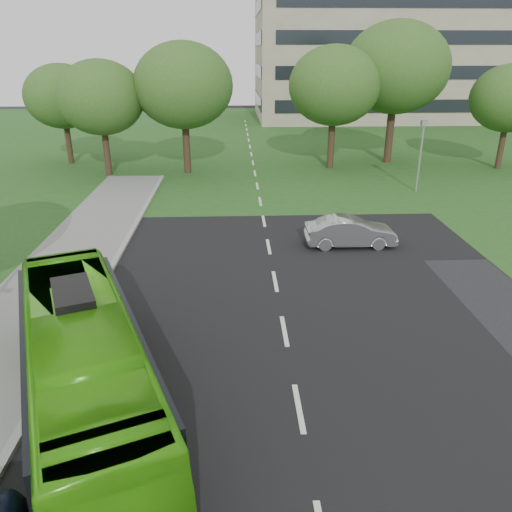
{
  "coord_description": "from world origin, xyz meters",
  "views": [
    {
      "loc": [
        -1.63,
        -12.78,
        8.88
      ],
      "look_at": [
        -0.84,
        4.95,
        1.6
      ],
      "focal_mm": 35.0,
      "sensor_mm": 36.0,
      "label": 1
    }
  ],
  "objects_px": {
    "tree_park_c": "(334,86)",
    "sedan": "(350,232)",
    "tree_park_f": "(62,96)",
    "bus": "(85,366)",
    "office_building": "(403,23)",
    "tree_park_d": "(396,68)",
    "tree_park_a": "(101,98)",
    "camera_pole": "(421,147)",
    "tree_park_b": "(183,86)",
    "tree_park_e": "(510,98)"
  },
  "relations": [
    {
      "from": "tree_park_f",
      "to": "tree_park_b",
      "type": "bearing_deg",
      "value": -21.34
    },
    {
      "from": "tree_park_a",
      "to": "tree_park_c",
      "type": "xyz_separation_m",
      "value": [
        17.64,
        1.7,
        0.68
      ]
    },
    {
      "from": "tree_park_e",
      "to": "bus",
      "type": "distance_m",
      "value": 38.74
    },
    {
      "from": "tree_park_d",
      "to": "tree_park_e",
      "type": "xyz_separation_m",
      "value": [
        8.35,
        -2.9,
        -2.17
      ]
    },
    {
      "from": "tree_park_f",
      "to": "camera_pole",
      "type": "distance_m",
      "value": 28.52
    },
    {
      "from": "tree_park_e",
      "to": "tree_park_a",
      "type": "bearing_deg",
      "value": -178.41
    },
    {
      "from": "tree_park_f",
      "to": "camera_pole",
      "type": "bearing_deg",
      "value": -21.78
    },
    {
      "from": "tree_park_a",
      "to": "tree_park_b",
      "type": "relative_size",
      "value": 0.87
    },
    {
      "from": "office_building",
      "to": "tree_park_c",
      "type": "bearing_deg",
      "value": -114.66
    },
    {
      "from": "office_building",
      "to": "tree_park_f",
      "type": "distance_m",
      "value": 49.45
    },
    {
      "from": "office_building",
      "to": "tree_park_d",
      "type": "relative_size",
      "value": 3.54
    },
    {
      "from": "tree_park_b",
      "to": "camera_pole",
      "type": "bearing_deg",
      "value": -22.05
    },
    {
      "from": "tree_park_b",
      "to": "bus",
      "type": "xyz_separation_m",
      "value": [
        -0.19,
        -28.47,
        -5.06
      ]
    },
    {
      "from": "office_building",
      "to": "tree_park_e",
      "type": "xyz_separation_m",
      "value": [
        -1.96,
        -35.01,
        -6.99
      ]
    },
    {
      "from": "sedan",
      "to": "camera_pole",
      "type": "distance_m",
      "value": 12.32
    },
    {
      "from": "tree_park_d",
      "to": "tree_park_e",
      "type": "distance_m",
      "value": 9.11
    },
    {
      "from": "tree_park_a",
      "to": "tree_park_f",
      "type": "bearing_deg",
      "value": 133.36
    },
    {
      "from": "tree_park_e",
      "to": "camera_pole",
      "type": "xyz_separation_m",
      "value": [
        -9.2,
        -6.95,
        -2.45
      ]
    },
    {
      "from": "tree_park_c",
      "to": "camera_pole",
      "type": "relative_size",
      "value": 2.0
    },
    {
      "from": "tree_park_d",
      "to": "office_building",
      "type": "bearing_deg",
      "value": 72.2
    },
    {
      "from": "tree_park_e",
      "to": "camera_pole",
      "type": "distance_m",
      "value": 11.79
    },
    {
      "from": "tree_park_f",
      "to": "bus",
      "type": "distance_m",
      "value": 34.25
    },
    {
      "from": "tree_park_f",
      "to": "sedan",
      "type": "xyz_separation_m",
      "value": [
        19.59,
        -20.54,
        -4.78
      ]
    },
    {
      "from": "tree_park_f",
      "to": "bus",
      "type": "xyz_separation_m",
      "value": [
        10.09,
        -32.48,
        -4.01
      ]
    },
    {
      "from": "tree_park_c",
      "to": "camera_pole",
      "type": "distance_m",
      "value": 9.61
    },
    {
      "from": "tree_park_e",
      "to": "tree_park_f",
      "type": "bearing_deg",
      "value": 174.23
    },
    {
      "from": "tree_park_d",
      "to": "sedan",
      "type": "xyz_separation_m",
      "value": [
        -7.65,
        -19.85,
        -6.95
      ]
    },
    {
      "from": "bus",
      "to": "camera_pole",
      "type": "height_order",
      "value": "camera_pole"
    },
    {
      "from": "tree_park_c",
      "to": "tree_park_f",
      "type": "height_order",
      "value": "tree_park_c"
    },
    {
      "from": "tree_park_d",
      "to": "tree_park_f",
      "type": "bearing_deg",
      "value": 178.53
    },
    {
      "from": "tree_park_b",
      "to": "tree_park_c",
      "type": "distance_m",
      "value": 11.64
    },
    {
      "from": "tree_park_a",
      "to": "tree_park_e",
      "type": "xyz_separation_m",
      "value": [
        31.37,
        0.87,
        -0.24
      ]
    },
    {
      "from": "office_building",
      "to": "tree_park_a",
      "type": "bearing_deg",
      "value": -132.89
    },
    {
      "from": "tree_park_b",
      "to": "tree_park_d",
      "type": "height_order",
      "value": "tree_park_d"
    },
    {
      "from": "tree_park_e",
      "to": "tree_park_f",
      "type": "xyz_separation_m",
      "value": [
        -35.59,
        3.6,
        -0.01
      ]
    },
    {
      "from": "tree_park_f",
      "to": "sedan",
      "type": "bearing_deg",
      "value": -46.36
    },
    {
      "from": "office_building",
      "to": "camera_pole",
      "type": "bearing_deg",
      "value": -104.89
    },
    {
      "from": "tree_park_a",
      "to": "tree_park_f",
      "type": "relative_size",
      "value": 1.05
    },
    {
      "from": "tree_park_e",
      "to": "tree_park_f",
      "type": "relative_size",
      "value": 1.0
    },
    {
      "from": "tree_park_a",
      "to": "tree_park_f",
      "type": "distance_m",
      "value": 6.15
    },
    {
      "from": "office_building",
      "to": "tree_park_c",
      "type": "relative_size",
      "value": 4.23
    },
    {
      "from": "tree_park_c",
      "to": "bus",
      "type": "height_order",
      "value": "tree_park_c"
    },
    {
      "from": "office_building",
      "to": "tree_park_c",
      "type": "height_order",
      "value": "office_building"
    },
    {
      "from": "camera_pole",
      "to": "office_building",
      "type": "bearing_deg",
      "value": 98.96
    },
    {
      "from": "tree_park_c",
      "to": "sedan",
      "type": "bearing_deg",
      "value": -97.27
    },
    {
      "from": "tree_park_b",
      "to": "sedan",
      "type": "xyz_separation_m",
      "value": [
        9.31,
        -16.52,
        -5.82
      ]
    },
    {
      "from": "tree_park_c",
      "to": "sedan",
      "type": "relative_size",
      "value": 2.16
    },
    {
      "from": "tree_park_a",
      "to": "tree_park_b",
      "type": "height_order",
      "value": "tree_park_b"
    },
    {
      "from": "bus",
      "to": "sedan",
      "type": "xyz_separation_m",
      "value": [
        9.5,
        11.94,
        -0.77
      ]
    },
    {
      "from": "tree_park_e",
      "to": "tree_park_f",
      "type": "distance_m",
      "value": 35.77
    }
  ]
}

